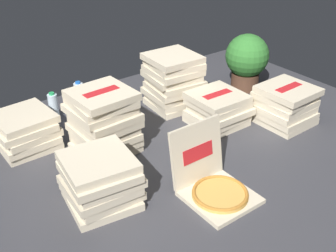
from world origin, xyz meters
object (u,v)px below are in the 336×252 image
at_px(water_bottle_2, 53,106).
at_px(water_bottle_0, 118,94).
at_px(pizza_stack_right_far, 104,122).
at_px(pizza_stack_right_near, 25,131).
at_px(water_bottle_3, 79,94).
at_px(pizza_stack_center_near, 218,109).
at_px(pizza_stack_center_far, 285,105).
at_px(pizza_stack_left_mid, 101,181).
at_px(water_bottle_1, 122,101).
at_px(potted_plant, 247,59).
at_px(open_pizza_box, 213,183).
at_px(pizza_stack_left_near, 173,81).
at_px(ice_bucket, 94,103).

bearing_deg(water_bottle_2, water_bottle_0, -12.23).
height_order(pizza_stack_right_far, water_bottle_2, pizza_stack_right_far).
relative_size(pizza_stack_right_near, water_bottle_3, 1.97).
relative_size(pizza_stack_right_far, pizza_stack_center_near, 1.11).
height_order(pizza_stack_center_far, pizza_stack_left_mid, pizza_stack_center_far).
bearing_deg(water_bottle_2, water_bottle_1, -26.94).
bearing_deg(potted_plant, water_bottle_3, 156.71).
relative_size(open_pizza_box, water_bottle_1, 2.09).
distance_m(pizza_stack_left_near, water_bottle_1, 0.40).
bearing_deg(water_bottle_3, water_bottle_2, -164.50).
xyz_separation_m(pizza_stack_right_far, potted_plant, (1.38, 0.14, 0.05)).
distance_m(pizza_stack_right_near, ice_bucket, 0.58).
height_order(pizza_stack_right_near, water_bottle_1, pizza_stack_right_near).
xyz_separation_m(open_pizza_box, pizza_stack_center_far, (0.93, 0.30, 0.06)).
xyz_separation_m(ice_bucket, water_bottle_1, (0.17, -0.10, 0.01)).
distance_m(water_bottle_1, water_bottle_2, 0.49).
relative_size(open_pizza_box, potted_plant, 0.90).
bearing_deg(potted_plant, pizza_stack_right_near, 173.56).
xyz_separation_m(pizza_stack_center_far, water_bottle_3, (-1.03, 1.10, -0.04)).
height_order(pizza_stack_right_far, pizza_stack_center_near, pizza_stack_right_far).
relative_size(pizza_stack_left_near, water_bottle_1, 2.08).
relative_size(water_bottle_0, potted_plant, 0.43).
xyz_separation_m(water_bottle_0, water_bottle_1, (-0.04, -0.12, 0.00)).
relative_size(pizza_stack_center_far, pizza_stack_left_mid, 0.95).
relative_size(pizza_stack_left_near, potted_plant, 0.90).
relative_size(water_bottle_1, water_bottle_2, 1.00).
xyz_separation_m(open_pizza_box, potted_plant, (1.14, 0.87, 0.18)).
bearing_deg(open_pizza_box, potted_plant, 37.45).
relative_size(water_bottle_1, potted_plant, 0.43).
bearing_deg(pizza_stack_center_near, potted_plant, 27.58).
bearing_deg(water_bottle_1, open_pizza_box, -95.68).
bearing_deg(water_bottle_0, pizza_stack_right_near, -168.30).
distance_m(water_bottle_2, water_bottle_3, 0.24).
bearing_deg(pizza_stack_right_near, pizza_stack_center_near, -23.14).
distance_m(pizza_stack_center_far, water_bottle_3, 1.50).
relative_size(pizza_stack_center_near, water_bottle_1, 1.89).
xyz_separation_m(pizza_stack_right_far, water_bottle_3, (0.15, 0.67, -0.11)).
bearing_deg(pizza_stack_left_near, water_bottle_2, 154.95).
bearing_deg(open_pizza_box, pizza_stack_right_near, 120.46).
height_order(pizza_stack_left_near, pizza_stack_right_near, pizza_stack_left_near).
bearing_deg(pizza_stack_left_mid, pizza_stack_center_far, -0.10).
distance_m(pizza_stack_center_far, ice_bucket, 1.35).
height_order(water_bottle_1, potted_plant, potted_plant).
height_order(pizza_stack_left_mid, water_bottle_2, pizza_stack_left_mid).
bearing_deg(water_bottle_1, pizza_stack_right_far, -133.15).
xyz_separation_m(ice_bucket, water_bottle_0, (0.21, 0.02, 0.01)).
relative_size(pizza_stack_right_near, ice_bucket, 1.48).
relative_size(ice_bucket, potted_plant, 0.57).
bearing_deg(pizza_stack_right_near, potted_plant, -6.44).
bearing_deg(pizza_stack_center_far, water_bottle_3, 133.05).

